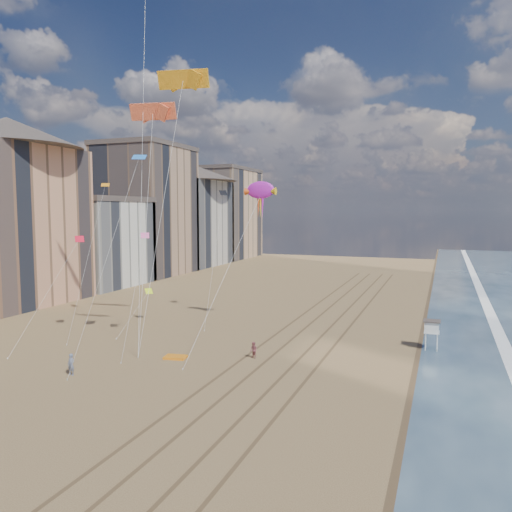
{
  "coord_description": "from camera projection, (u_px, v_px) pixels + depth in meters",
  "views": [
    {
      "loc": [
        16.87,
        -24.33,
        14.5
      ],
      "look_at": [
        -2.22,
        26.0,
        9.5
      ],
      "focal_mm": 35.0,
      "sensor_mm": 36.0,
      "label": 1
    }
  ],
  "objects": [
    {
      "name": "ground",
      "position": [
        137.0,
        452.0,
        29.95
      ],
      "size": [
        260.0,
        260.0,
        0.0
      ],
      "primitive_type": "plane",
      "color": "brown",
      "rests_on": "ground"
    },
    {
      "name": "wet_sand",
      "position": [
        460.0,
        330.0,
        60.48
      ],
      "size": [
        260.0,
        260.0,
        0.0
      ],
      "primitive_type": "plane",
      "color": "#42301E",
      "rests_on": "ground"
    },
    {
      "name": "foam",
      "position": [
        498.0,
        333.0,
        59.0
      ],
      "size": [
        260.0,
        260.0,
        0.0
      ],
      "primitive_type": "plane",
      "color": "white",
      "rests_on": "ground"
    },
    {
      "name": "tracks",
      "position": [
        307.0,
        337.0,
        56.98
      ],
      "size": [
        7.68,
        120.0,
        0.01
      ],
      "color": "brown",
      "rests_on": "ground"
    },
    {
      "name": "buildings",
      "position": [
        131.0,
        214.0,
        105.91
      ],
      "size": [
        34.72,
        131.35,
        29.0
      ],
      "color": "#C6B284",
      "rests_on": "ground"
    },
    {
      "name": "lifeguard_stand",
      "position": [
        432.0,
        327.0,
        51.69
      ],
      "size": [
        1.7,
        1.7,
        3.07
      ],
      "color": "white",
      "rests_on": "ground"
    },
    {
      "name": "grounded_kite",
      "position": [
        175.0,
        357.0,
        48.78
      ],
      "size": [
        2.29,
        1.64,
        0.24
      ],
      "primitive_type": "cube",
      "rotation": [
        0.0,
        0.0,
        0.15
      ],
      "color": "orange",
      "rests_on": "ground"
    },
    {
      "name": "show_kite",
      "position": [
        260.0,
        190.0,
        59.42
      ],
      "size": [
        3.95,
        9.12,
        23.6
      ],
      "color": "#B71CB5",
      "rests_on": "ground"
    },
    {
      "name": "kite_flyer_a",
      "position": [
        71.0,
        365.0,
        43.73
      ],
      "size": [
        0.72,
        0.49,
        1.93
      ],
      "primitive_type": "imported",
      "rotation": [
        0.0,
        0.0,
        -0.04
      ],
      "color": "slate",
      "rests_on": "ground"
    },
    {
      "name": "kite_flyer_b",
      "position": [
        254.0,
        350.0,
        48.73
      ],
      "size": [
        0.99,
        0.93,
        1.63
      ],
      "primitive_type": "imported",
      "rotation": [
        0.0,
        0.0,
        -0.53
      ],
      "color": "#91494E",
      "rests_on": "ground"
    },
    {
      "name": "parafoils",
      "position": [
        163.0,
        42.0,
        50.35
      ],
      "size": [
        7.1,
        6.89,
        18.62
      ],
      "color": "black",
      "rests_on": "ground"
    },
    {
      "name": "small_kites",
      "position": [
        141.0,
        210.0,
        56.62
      ],
      "size": [
        13.5,
        19.98,
        16.17
      ],
      "color": "#DEFF1A",
      "rests_on": "ground"
    }
  ]
}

